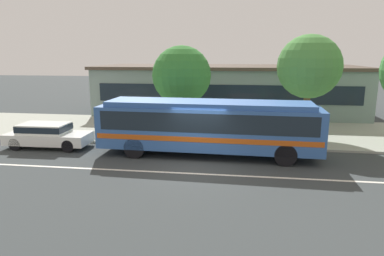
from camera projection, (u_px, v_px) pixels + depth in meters
The scene contains 11 objects.
ground_plane at pixel (196, 168), 15.23m from camera, with size 120.00×120.00×0.00m, color #353A3B.
sidewalk_slab at pixel (211, 130), 22.36m from camera, with size 60.00×8.00×0.12m, color #9A9E90.
lane_stripe_center at pixel (194, 174), 14.46m from camera, with size 56.00×0.16×0.01m, color silver.
transit_bus at pixel (209, 124), 16.81m from camera, with size 10.68×2.85×2.67m.
sedan_behind_bus at pixel (47, 134), 18.39m from camera, with size 4.39×1.81×1.29m.
pedestrian_waiting_near_sign at pixel (278, 126), 18.31m from camera, with size 0.42×0.42×1.77m.
pedestrian_walking_along_curb at pixel (166, 119), 20.68m from camera, with size 0.48×0.48×1.61m.
bus_stop_sign at pixel (288, 118), 17.87m from camera, with size 0.15×0.44×2.42m.
street_tree_near_stop at pixel (182, 76), 21.19m from camera, with size 3.60×3.60×5.28m.
street_tree_mid_block at pixel (309, 67), 19.97m from camera, with size 3.67×3.67×5.89m.
station_building at pixel (228, 89), 29.10m from camera, with size 21.21×8.38×3.93m.
Camera 1 is at (1.87, -14.41, 4.90)m, focal length 32.46 mm.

